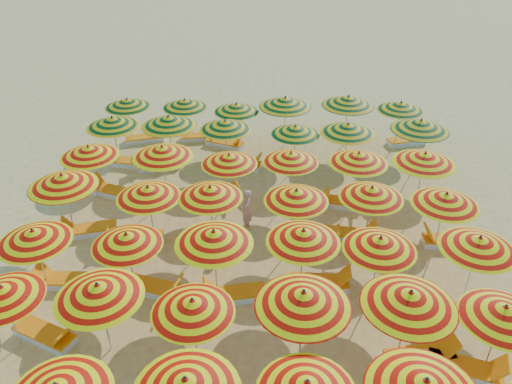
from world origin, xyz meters
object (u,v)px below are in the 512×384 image
(umbrella_8, at_px, (193,306))
(umbrella_18, at_px, (62,181))
(umbrella_22, at_px, (372,193))
(lounger_16, at_px, (448,241))
(umbrella_6, at_px, (2,292))
(umbrella_29, at_px, (425,158))
(lounger_18, at_px, (217,200))
(lounger_24, at_px, (146,138))
(umbrella_7, at_px, (98,291))
(umbrella_21, at_px, (296,195))
(umbrella_15, at_px, (303,236))
(lounger_9, at_px, (155,288))
(umbrella_37, at_px, (185,104))
(lounger_17, at_px, (112,191))
(lounger_12, at_px, (89,230))
(umbrella_39, at_px, (285,102))
(umbrella_14, at_px, (214,237))
(umbrella_36, at_px, (127,103))
(lounger_22, at_px, (158,165))
(umbrella_31, at_px, (169,121))
(umbrella_33, at_px, (295,130))
(lounger_26, at_px, (226,143))
(umbrella_41, at_px, (401,106))
(lounger_15, at_px, (349,234))
(umbrella_10, at_px, (410,299))
(umbrella_38, at_px, (236,108))
(lounger_10, at_px, (234,294))
(lounger_7, at_px, (467,369))
(umbrella_19, at_px, (148,192))
(umbrella_34, at_px, (348,128))
(umbrella_16, at_px, (380,243))
(umbrella_17, at_px, (479,243))
(beachgoer_a, at_px, (246,210))
(lounger_6, at_px, (421,356))
(lounger_8, at_px, (67,281))
(umbrella_25, at_px, (162,152))
(umbrella_40, at_px, (348,101))
(lounger_20, at_px, (340,202))
(umbrella_28, at_px, (359,158))
(umbrella_30, at_px, (113,122))
(umbrella_13, at_px, (127,239))
(umbrella_23, at_px, (446,199))
(lounger_14, at_px, (312,240))
(umbrella_35, at_px, (420,125))
(lounger_25, at_px, (201,136))
(umbrella_11, at_px, (504,313))
(lounger_11, at_px, (321,282))
(umbrella_9, at_px, (303,299))
(lounger_13, at_px, (135,238))
(umbrella_26, at_px, (229,159))
(lounger_23, at_px, (241,165))

(umbrella_8, bearing_deg, umbrella_18, 134.08)
(umbrella_22, relative_size, lounger_16, 1.45)
(umbrella_6, xyz_separation_m, umbrella_29, (11.50, 6.80, 0.23))
(lounger_18, height_order, lounger_24, same)
(umbrella_7, height_order, umbrella_21, umbrella_7)
(umbrella_15, relative_size, lounger_9, 1.22)
(umbrella_37, bearing_deg, lounger_17, -114.44)
(lounger_18, bearing_deg, lounger_12, -176.16)
(umbrella_39, bearing_deg, umbrella_14, -101.83)
(umbrella_22, xyz_separation_m, umbrella_36, (-9.49, 7.02, -0.03))
(lounger_22, bearing_deg, umbrella_31, -177.06)
(umbrella_33, height_order, lounger_26, umbrella_33)
(umbrella_41, distance_m, lounger_15, 7.68)
(umbrella_29, relative_size, umbrella_33, 1.06)
(umbrella_10, relative_size, lounger_26, 1.59)
(umbrella_31, relative_size, umbrella_38, 1.27)
(umbrella_33, xyz_separation_m, lounger_10, (-1.86, -7.47, -1.65))
(lounger_7, bearing_deg, umbrella_38, 134.90)
(umbrella_19, height_order, umbrella_34, umbrella_34)
(lounger_9, bearing_deg, lounger_15, 40.17)
(umbrella_16, bearing_deg, umbrella_8, -152.04)
(umbrella_17, distance_m, lounger_17, 12.68)
(umbrella_19, distance_m, umbrella_38, 7.38)
(beachgoer_a, bearing_deg, umbrella_37, -149.61)
(lounger_6, bearing_deg, lounger_17, 131.24)
(lounger_8, bearing_deg, lounger_16, -169.97)
(umbrella_38, relative_size, lounger_15, 1.21)
(umbrella_16, height_order, lounger_16, umbrella_16)
(umbrella_8, height_order, umbrella_25, umbrella_25)
(lounger_10, height_order, lounger_18, same)
(umbrella_40, bearing_deg, lounger_26, -176.23)
(umbrella_33, bearing_deg, lounger_20, -57.69)
(umbrella_28, distance_m, umbrella_30, 9.70)
(umbrella_17, bearing_deg, umbrella_34, 111.02)
(umbrella_13, distance_m, umbrella_37, 9.70)
(lounger_12, bearing_deg, umbrella_23, 161.21)
(lounger_8, bearing_deg, umbrella_34, -143.09)
(umbrella_23, bearing_deg, umbrella_40, 105.93)
(umbrella_8, distance_m, lounger_14, 5.95)
(umbrella_35, bearing_deg, umbrella_36, 168.91)
(umbrella_34, bearing_deg, umbrella_39, 136.07)
(lounger_18, height_order, lounger_25, same)
(umbrella_37, height_order, lounger_17, umbrella_37)
(umbrella_11, relative_size, lounger_11, 1.46)
(umbrella_21, height_order, lounger_6, umbrella_21)
(umbrella_17, bearing_deg, umbrella_9, -152.69)
(lounger_13, relative_size, lounger_20, 0.98)
(umbrella_26, relative_size, umbrella_31, 0.91)
(umbrella_39, height_order, lounger_10, umbrella_39)
(lounger_23, bearing_deg, umbrella_15, -64.89)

